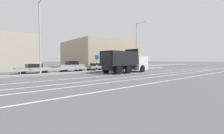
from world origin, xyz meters
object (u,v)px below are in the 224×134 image
parked_car_3 (33,68)px  parked_car_5 (97,66)px  median_road_sign (97,63)px  parked_car_6 (120,65)px  street_lamp_2 (137,44)px  street_lamp_1 (40,34)px  dump_truck (130,64)px  parked_car_4 (71,66)px

parked_car_3 → parked_car_5: size_ratio=0.99×
median_road_sign → parked_car_6: median_road_sign is taller
street_lamp_2 → parked_car_3: (-16.51, 3.72, -4.12)m
median_road_sign → parked_car_5: median_road_sign is taller
parked_car_5 → street_lamp_1: bearing=-73.2°
street_lamp_2 → median_road_sign: bearing=177.6°
parked_car_6 → parked_car_3: bearing=94.1°
parked_car_3 → parked_car_6: size_ratio=0.91×
street_lamp_2 → parked_car_5: bearing=145.9°
dump_truck → parked_car_5: (-0.93, 7.22, -0.61)m
parked_car_3 → parked_car_6: bearing=-92.5°
median_road_sign → parked_car_5: 4.59m
street_lamp_2 → parked_car_4: size_ratio=2.20×
street_lamp_2 → parked_car_5: size_ratio=1.97×
median_road_sign → parked_car_3: size_ratio=0.60×
parked_car_3 → parked_car_5: bearing=-91.3°
median_road_sign → parked_car_5: bearing=56.1°
parked_car_4 → parked_car_6: bearing=-85.4°
parked_car_4 → parked_car_5: parked_car_4 is taller
dump_truck → street_lamp_2: (5.15, 3.11, 3.54)m
street_lamp_1 → parked_car_4: street_lamp_1 is taller
street_lamp_1 → parked_car_5: street_lamp_1 is taller
dump_truck → parked_car_3: size_ratio=1.81×
parked_car_5 → parked_car_3: bearing=-92.7°
parked_car_3 → parked_car_5: parked_car_3 is taller
street_lamp_1 → parked_car_5: 11.89m
dump_truck → parked_car_5: dump_truck is taller
median_road_sign → parked_car_4: median_road_sign is taller
parked_car_6 → dump_truck: bearing=150.3°
street_lamp_1 → parked_car_6: bearing=14.2°
street_lamp_1 → parked_car_3: bearing=90.6°
street_lamp_1 → street_lamp_2: street_lamp_2 is taller
parked_car_5 → parked_car_4: bearing=-89.8°
median_road_sign → street_lamp_2: (8.60, -0.36, 3.39)m
median_road_sign → street_lamp_1: 8.53m
parked_car_3 → median_road_sign: bearing=-116.5°
median_road_sign → parked_car_3: bearing=157.0°
dump_truck → parked_car_5: size_ratio=1.79×
dump_truck → street_lamp_1: size_ratio=0.93×
parked_car_4 → parked_car_5: 5.09m
median_road_sign → street_lamp_1: street_lamp_1 is taller
dump_truck → street_lamp_2: street_lamp_2 is taller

